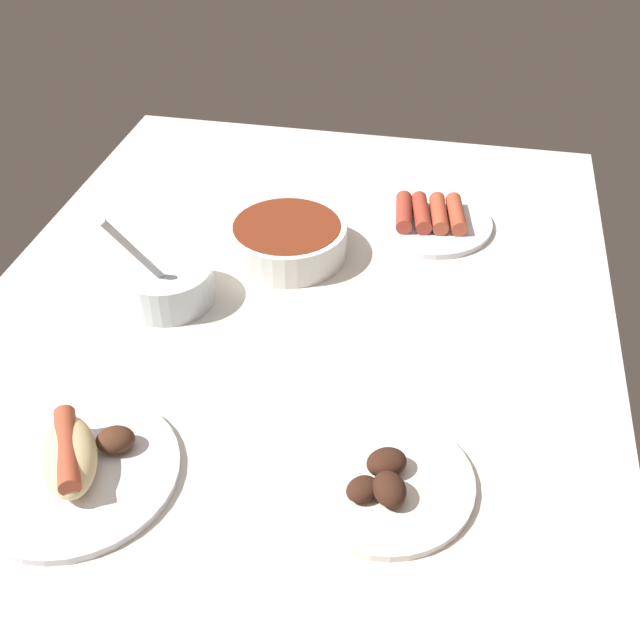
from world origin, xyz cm
name	(u,v)px	position (x,y,z in cm)	size (l,w,h in cm)	color
ground_plane	(290,326)	(0.00, 0.00, -1.50)	(120.00, 90.00, 3.00)	silver
plate_grilled_meat	(383,480)	(26.99, 16.88, 0.93)	(20.10, 20.10, 4.05)	white
bowl_chili	(287,239)	(-15.31, -3.93, 2.95)	(18.35, 18.35, 5.40)	white
plate_sausages	(429,219)	(-28.42, 16.95, 1.18)	(20.58, 20.58, 3.58)	white
bowl_coleslaw	(167,282)	(-0.66, -17.98, 3.11)	(13.09, 13.09, 15.66)	silver
plate_hotdog_assembled	(74,464)	(32.13, -17.06, 1.72)	(23.58, 23.58, 5.61)	white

